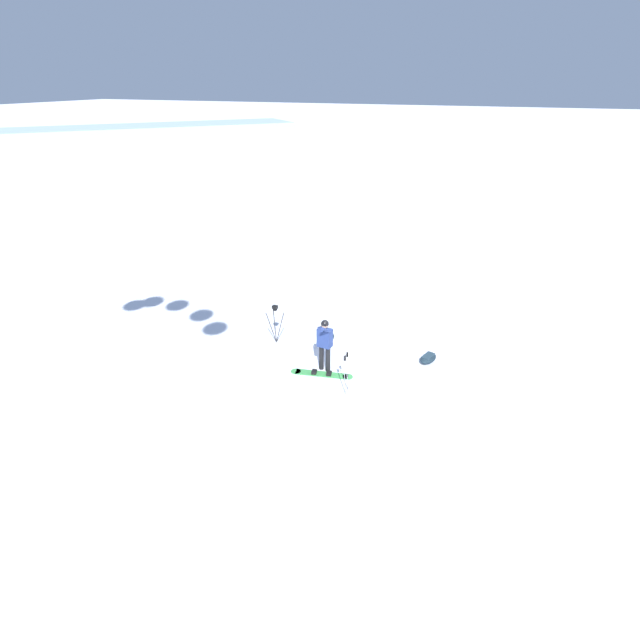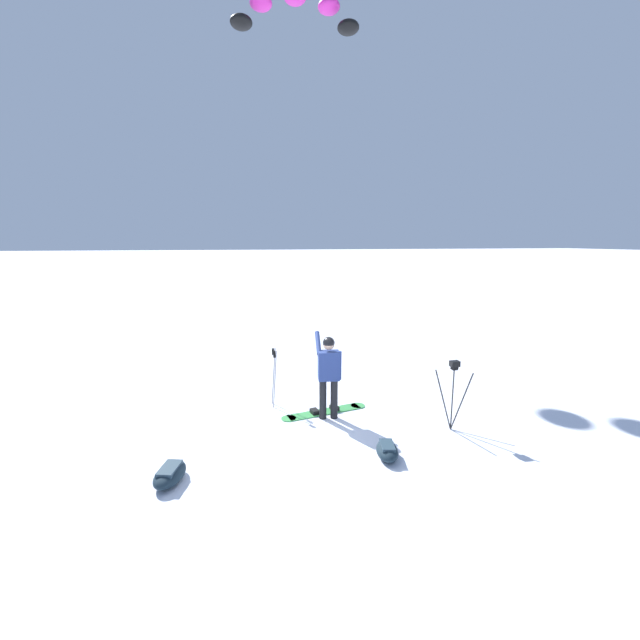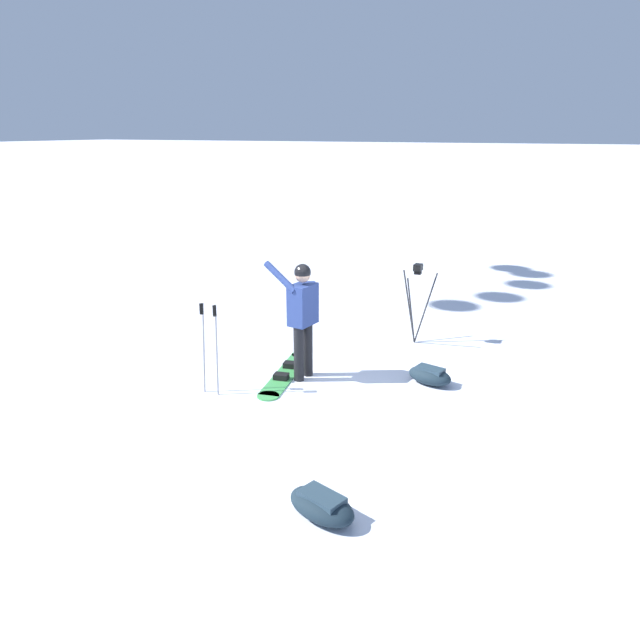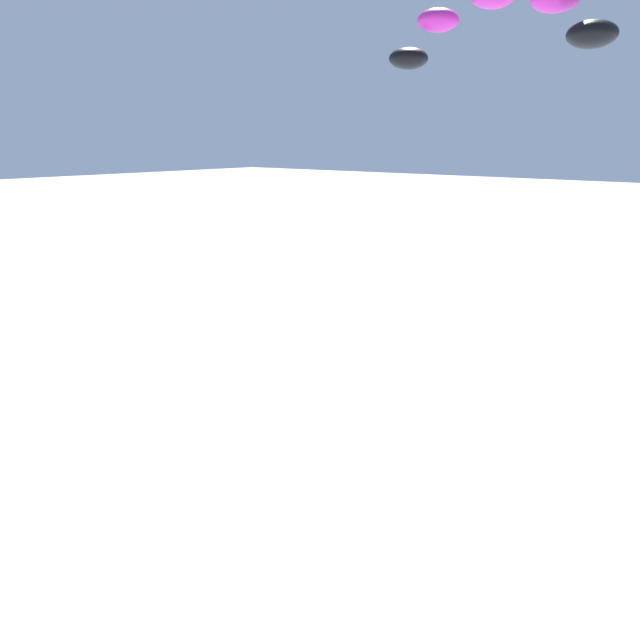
% 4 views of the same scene
% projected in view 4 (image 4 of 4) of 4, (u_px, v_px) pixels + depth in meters
% --- Properties ---
extents(traction_kite, '(1.55, 4.80, 1.34)m').
position_uv_depth(traction_kite, '(491.00, 23.00, 10.48)').
color(traction_kite, black).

